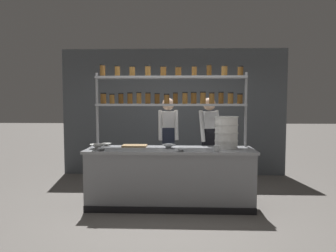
% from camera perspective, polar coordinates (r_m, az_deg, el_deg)
% --- Properties ---
extents(ground_plane, '(40.00, 40.00, 0.00)m').
position_cam_1_polar(ground_plane, '(5.36, 0.36, -13.74)').
color(ground_plane, slate).
extents(back_wall, '(5.03, 0.12, 2.83)m').
position_cam_1_polar(back_wall, '(7.42, 0.97, 2.39)').
color(back_wall, '#4C5156').
rests_on(back_wall, ground_plane).
extents(prep_counter, '(2.63, 0.76, 0.92)m').
position_cam_1_polar(prep_counter, '(5.24, 0.36, -8.96)').
color(prep_counter, gray).
rests_on(prep_counter, ground_plane).
extents(spice_shelf_unit, '(2.51, 0.28, 2.27)m').
position_cam_1_polar(spice_shelf_unit, '(5.43, 0.52, 5.64)').
color(spice_shelf_unit, '#999BA0').
rests_on(spice_shelf_unit, ground_plane).
extents(chef_left, '(0.38, 0.31, 1.72)m').
position_cam_1_polar(chef_left, '(5.96, 0.04, -2.08)').
color(chef_left, black).
rests_on(chef_left, ground_plane).
extents(chef_center, '(0.40, 0.33, 1.73)m').
position_cam_1_polar(chef_center, '(5.78, 7.16, -2.29)').
color(chef_center, black).
rests_on(chef_center, ground_plane).
extents(container_stack, '(0.38, 0.38, 0.51)m').
position_cam_1_polar(container_stack, '(5.25, 10.11, -1.10)').
color(container_stack, white).
rests_on(container_stack, prep_counter).
extents(cutting_board, '(0.40, 0.26, 0.02)m').
position_cam_1_polar(cutting_board, '(5.43, -5.83, -3.44)').
color(cutting_board, '#A88456').
rests_on(cutting_board, prep_counter).
extents(prep_bowl_near_left, '(0.16, 0.16, 0.04)m').
position_cam_1_polar(prep_bowl_near_left, '(5.03, -11.45, -4.01)').
color(prep_bowl_near_left, '#B2B7BC').
rests_on(prep_bowl_near_left, prep_counter).
extents(prep_bowl_center_front, '(0.26, 0.26, 0.07)m').
position_cam_1_polar(prep_bowl_center_front, '(5.26, -12.11, -3.50)').
color(prep_bowl_center_front, silver).
rests_on(prep_bowl_center_front, prep_counter).
extents(prep_bowl_center_back, '(0.16, 0.16, 0.05)m').
position_cam_1_polar(prep_bowl_center_back, '(5.56, -10.68, -3.20)').
color(prep_bowl_center_back, silver).
rests_on(prep_bowl_center_back, prep_counter).
extents(prep_bowl_near_right, '(0.22, 0.22, 0.06)m').
position_cam_1_polar(prep_bowl_near_right, '(5.20, 0.11, -3.56)').
color(prep_bowl_near_right, silver).
rests_on(prep_bowl_near_right, prep_counter).
extents(prep_bowl_far_left, '(0.16, 0.16, 0.04)m').
position_cam_1_polar(prep_bowl_far_left, '(4.87, 2.25, -4.19)').
color(prep_bowl_far_left, '#B2B7BC').
rests_on(prep_bowl_far_left, prep_counter).
extents(serving_cup_front, '(0.09, 0.09, 0.09)m').
position_cam_1_polar(serving_cup_front, '(4.88, 8.44, -3.93)').
color(serving_cup_front, '#B2B7BC').
rests_on(serving_cup_front, prep_counter).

